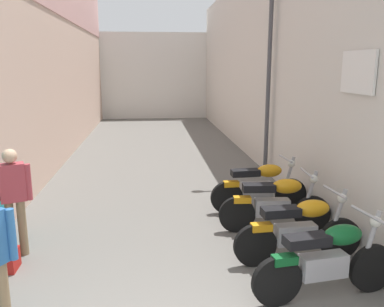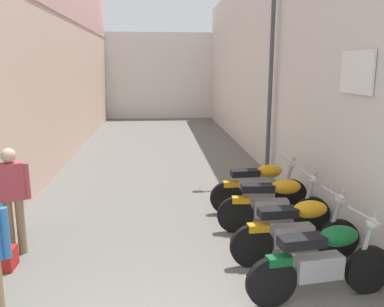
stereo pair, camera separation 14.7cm
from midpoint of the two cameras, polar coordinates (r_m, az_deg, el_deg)
name	(u,v)px [view 2 (the right image)]	position (r m, az deg, el deg)	size (l,w,h in m)	color
ground_plane	(164,175)	(10.08, -3.64, -3.13)	(34.47, 34.47, 0.00)	#66635E
building_left	(55,30)	(12.02, -18.60, 16.35)	(0.45, 18.47, 7.23)	beige
building_right	(261,65)	(12.11, 10.07, 12.32)	(0.45, 18.47, 5.43)	beige
building_far_end	(159,76)	(21.95, -4.50, 10.98)	(8.38, 2.00, 4.34)	silver
motorcycle_nearest	(323,260)	(5.03, 18.99, -14.12)	(1.84, 0.58, 1.04)	black
motorcycle_second	(297,229)	(5.78, 15.41, -10.33)	(1.85, 0.58, 1.04)	black
motorcycle_third	(275,203)	(6.72, 12.27, -6.91)	(1.85, 0.58, 1.04)	black
motorcycle_fourth	(260,186)	(7.60, 10.16, -4.56)	(1.85, 0.58, 1.04)	black
pedestrian_mid_alley	(12,193)	(6.24, -23.58, -5.20)	(0.52, 0.31, 1.57)	#8C7251
street_lamp	(268,62)	(9.74, 11.12, 12.66)	(0.79, 0.18, 4.76)	#47474C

